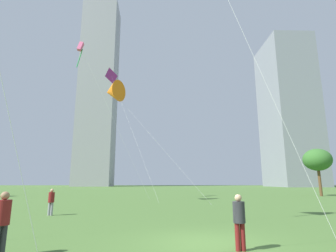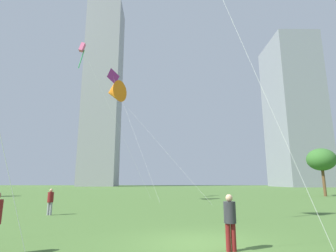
# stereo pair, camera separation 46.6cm
# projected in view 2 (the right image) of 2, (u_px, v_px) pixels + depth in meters

# --- Properties ---
(ground) EXTENTS (280.00, 280.00, 0.00)m
(ground) POSITION_uv_depth(u_px,v_px,m) (198.00, 243.00, 8.90)
(ground) COLOR #476B30
(person_standing_1) EXTENTS (0.35, 0.35, 1.59)m
(person_standing_1) POSITION_uv_depth(u_px,v_px,m) (50.00, 200.00, 16.47)
(person_standing_1) COLOR gray
(person_standing_1) RESTS_ON ground
(person_standing_2) EXTENTS (0.37, 0.37, 1.64)m
(person_standing_2) POSITION_uv_depth(u_px,v_px,m) (230.00, 218.00, 8.05)
(person_standing_2) COLOR maroon
(person_standing_2) RESTS_ON ground
(kite_flying_2) EXTENTS (11.19, 4.49, 12.83)m
(kite_flying_2) POSITION_uv_depth(u_px,v_px,m) (114.00, 92.00, 28.95)
(kite_flying_2) COLOR silver
(kite_flying_2) RESTS_ON ground
(kite_flying_4) EXTENTS (7.35, 7.22, 16.34)m
(kite_flying_4) POSITION_uv_depth(u_px,v_px,m) (114.00, 77.00, 35.30)
(kite_flying_4) COLOR silver
(kite_flying_4) RESTS_ON ground
(kite_flying_7) EXTENTS (8.79, 3.17, 18.71)m
(kite_flying_7) POSITION_uv_depth(u_px,v_px,m) (82.00, 49.00, 32.25)
(kite_flying_7) COLOR silver
(kite_flying_7) RESTS_ON ground
(park_tree_1) EXTENTS (3.93, 3.93, 6.74)m
(park_tree_1) POSITION_uv_depth(u_px,v_px,m) (321.00, 160.00, 38.12)
(park_tree_1) COLOR brown
(park_tree_1) RESTS_ON ground
(distant_highrise_0) EXTENTS (17.26, 24.08, 61.32)m
(distant_highrise_0) POSITION_uv_depth(u_px,v_px,m) (293.00, 111.00, 110.26)
(distant_highrise_0) COLOR gray
(distant_highrise_0) RESTS_ON ground
(distant_highrise_1) EXTENTS (16.76, 17.40, 87.55)m
(distant_highrise_1) POSITION_uv_depth(u_px,v_px,m) (103.00, 91.00, 124.82)
(distant_highrise_1) COLOR #939399
(distant_highrise_1) RESTS_ON ground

